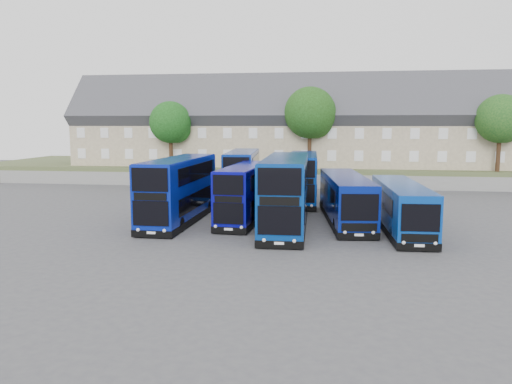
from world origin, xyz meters
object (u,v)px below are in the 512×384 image
Objects in this scene: dd_front_left at (179,191)px; tree_west at (172,124)px; tree_east at (502,121)px; coach_east_a at (345,199)px; tree_mid at (311,115)px; dd_front_mid at (245,194)px.

tree_west is (-7.23, 21.58, 4.81)m from dd_front_left.
tree_east is at bearing 0.00° from tree_west.
tree_mid is at bearing 92.90° from coach_east_a.
dd_front_left is at bearing -71.49° from tree_west.
dd_front_mid is at bearing 13.08° from dd_front_left.
tree_west reaches higher than coach_east_a.
tree_mid is at bearing 69.51° from dd_front_left.
tree_mid is 1.12× the size of tree_east.
tree_mid is (8.78, 22.09, 5.82)m from dd_front_left.
dd_front_mid is at bearing -59.99° from tree_west.
dd_front_left is 23.26m from tree_west.
tree_mid reaches higher than tree_east.
tree_west is at bearing 127.87° from coach_east_a.
tree_west is at bearing -180.00° from tree_east.
tree_east reaches higher than coach_east_a.
dd_front_mid is 1.33× the size of tree_west.
dd_front_left reaches higher than coach_east_a.
tree_west is 36.00m from tree_east.
coach_east_a is 26.84m from tree_east.
dd_front_left is 1.13× the size of dd_front_mid.
tree_east reaches higher than dd_front_left.
tree_east is (24.10, 20.60, 5.42)m from dd_front_mid.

